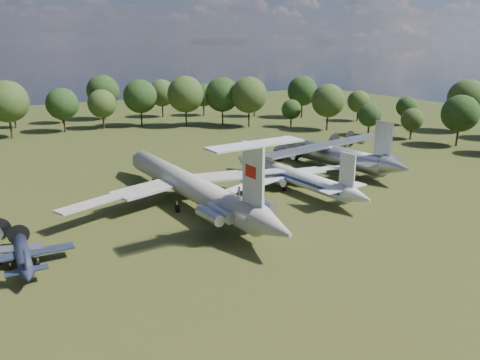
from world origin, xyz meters
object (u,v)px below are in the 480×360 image
an12_transport (329,157)px  person_on_il62 (239,192)px  tu104_jet (291,178)px  il62_airliner (188,189)px  small_prop_west (23,258)px

an12_transport → person_on_il62: bearing=-157.3°
tu104_jet → person_on_il62: (-18.54, -13.82, 4.16)m
il62_airliner → small_prop_west: (-25.31, -10.38, -1.47)m
an12_transport → person_on_il62: size_ratio=22.55×
il62_airliner → small_prop_west: il62_airliner is taller
il62_airliner → small_prop_west: 27.40m
small_prop_west → person_on_il62: 27.00m
tu104_jet → an12_transport: an12_transport is taller
an12_transport → small_prop_west: 61.90m
tu104_jet → small_prop_west: 45.79m
small_prop_west → person_on_il62: size_ratio=9.32×
person_on_il62 → tu104_jet: bearing=-165.8°
an12_transport → small_prop_west: (-59.56, -16.82, -1.33)m
il62_airliner → small_prop_west: bearing=-161.3°
small_prop_west → il62_airliner: bearing=23.7°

